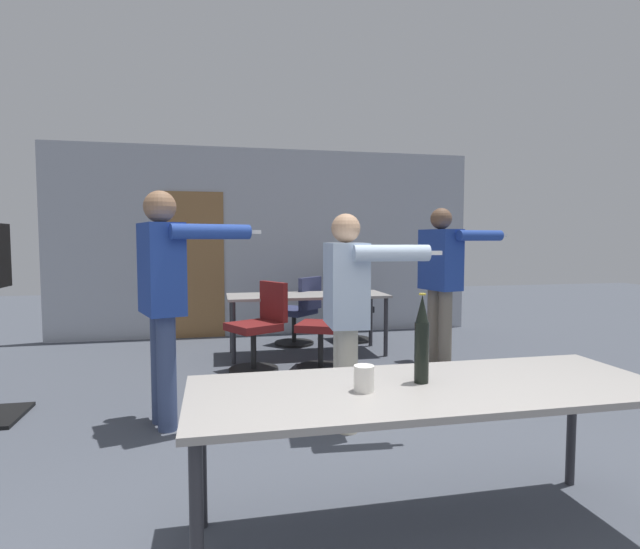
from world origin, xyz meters
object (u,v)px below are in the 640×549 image
(office_chair_side_rolled, at_px, (299,314))
(drink_cup, at_px, (364,378))
(office_chair_far_right, at_px, (350,310))
(person_left_plaid, at_px, (441,272))
(office_chair_far_left, at_px, (328,330))
(office_chair_near_pushed, at_px, (259,329))
(person_far_watching, at_px, (347,302))
(beer_bottle, at_px, (422,341))
(person_near_casual, at_px, (164,286))

(office_chair_side_rolled, height_order, drink_cup, office_chair_side_rolled)
(office_chair_far_right, relative_size, drink_cup, 8.01)
(office_chair_far_right, xyz_separation_m, drink_cup, (-1.20, -4.57, 0.37))
(person_left_plaid, bearing_deg, office_chair_far_left, -106.19)
(office_chair_near_pushed, bearing_deg, office_chair_side_rolled, -56.74)
(person_far_watching, xyz_separation_m, beer_bottle, (-0.02, -1.38, -0.01))
(drink_cup, bearing_deg, person_left_plaid, 59.03)
(office_chair_near_pushed, distance_m, beer_bottle, 3.21)
(person_far_watching, height_order, person_near_casual, person_near_casual)
(person_left_plaid, bearing_deg, person_far_watching, -56.80)
(person_far_watching, height_order, office_chair_far_right, person_far_watching)
(person_far_watching, distance_m, office_chair_far_right, 3.27)
(person_far_watching, distance_m, office_chair_near_pushed, 1.89)
(person_near_casual, relative_size, office_chair_side_rolled, 1.93)
(person_left_plaid, relative_size, office_chair_side_rolled, 1.92)
(office_chair_side_rolled, bearing_deg, office_chair_far_right, -30.01)
(person_near_casual, height_order, person_left_plaid, person_near_casual)
(office_chair_far_right, distance_m, drink_cup, 4.74)
(person_far_watching, distance_m, office_chair_far_left, 1.72)
(person_near_casual, xyz_separation_m, person_left_plaid, (2.80, 1.25, -0.01))
(drink_cup, bearing_deg, person_far_watching, 77.60)
(person_left_plaid, xyz_separation_m, office_chair_side_rolled, (-1.36, 1.36, -0.62))
(office_chair_far_left, bearing_deg, beer_bottle, -159.41)
(office_chair_far_left, relative_size, drink_cup, 8.12)
(office_chair_far_right, height_order, beer_bottle, beer_bottle)
(office_chair_side_rolled, bearing_deg, person_left_plaid, -89.56)
(person_near_casual, bearing_deg, office_chair_near_pushed, 131.41)
(office_chair_side_rolled, bearing_deg, office_chair_near_pushed, -162.46)
(beer_bottle, xyz_separation_m, drink_cup, (-0.30, -0.07, -0.14))
(person_near_casual, relative_size, beer_bottle, 4.21)
(person_far_watching, xyz_separation_m, office_chair_far_right, (0.88, 3.11, -0.51))
(person_near_casual, bearing_deg, person_left_plaid, 95.09)
(office_chair_far_right, bearing_deg, office_chair_near_pushed, 38.39)
(office_chair_far_left, xyz_separation_m, office_chair_far_right, (0.66, 1.49, -0.01))
(office_chair_far_right, bearing_deg, person_near_casual, 45.73)
(person_far_watching, distance_m, beer_bottle, 1.38)
(person_far_watching, bearing_deg, office_chair_far_left, 176.11)
(person_near_casual, distance_m, office_chair_side_rolled, 3.05)
(office_chair_near_pushed, relative_size, beer_bottle, 2.25)
(person_near_casual, bearing_deg, person_far_watching, 57.93)
(person_far_watching, relative_size, beer_bottle, 3.81)
(office_chair_side_rolled, bearing_deg, person_near_casual, -163.31)
(office_chair_far_left, distance_m, beer_bottle, 3.06)
(beer_bottle, bearing_deg, office_chair_far_left, 85.27)
(office_chair_side_rolled, bearing_deg, drink_cup, -140.33)
(person_far_watching, distance_m, person_left_plaid, 2.15)
(office_chair_far_right, relative_size, beer_bottle, 2.20)
(person_left_plaid, bearing_deg, office_chair_far_right, -171.94)
(office_chair_near_pushed, bearing_deg, office_chair_far_right, -74.07)
(person_near_casual, height_order, beer_bottle, person_near_casual)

